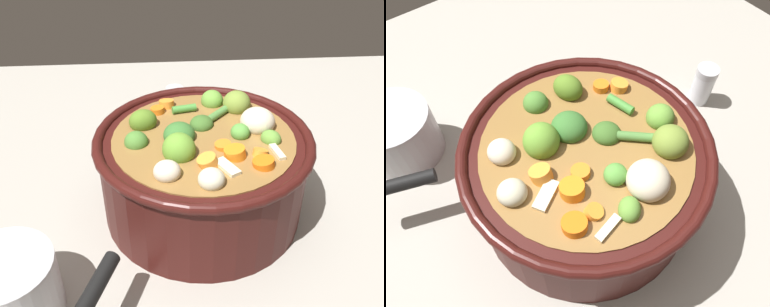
% 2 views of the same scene
% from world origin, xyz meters
% --- Properties ---
extents(ground_plane, '(1.10, 1.10, 0.00)m').
position_xyz_m(ground_plane, '(0.00, 0.00, 0.00)').
color(ground_plane, '#9E998E').
extents(cooking_pot, '(0.29, 0.29, 0.15)m').
position_xyz_m(cooking_pot, '(0.00, -0.00, 0.07)').
color(cooking_pot, '#38110F').
rests_on(cooking_pot, ground_plane).
extents(salt_shaker, '(0.03, 0.03, 0.07)m').
position_xyz_m(salt_shaker, '(0.26, 0.03, 0.03)').
color(salt_shaker, silver).
rests_on(salt_shaker, ground_plane).
extents(small_saucepan, '(0.14, 0.18, 0.08)m').
position_xyz_m(small_saucepan, '(-0.16, 0.23, 0.04)').
color(small_saucepan, '#ADADB2').
rests_on(small_saucepan, ground_plane).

